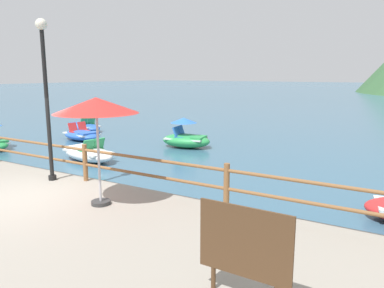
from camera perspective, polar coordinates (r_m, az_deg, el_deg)
ground_plane at (r=45.58m, az=21.82°, el=6.13°), size 200.00×200.00×0.00m
dock_railing at (r=9.77m, az=-16.18°, el=-2.20°), size 23.92×0.12×0.95m
lamp_post at (r=9.90m, az=-21.63°, el=8.41°), size 0.28×0.28×4.00m
sign_board at (r=4.56m, az=8.08°, el=-14.96°), size 1.18×0.08×1.19m
beach_umbrella at (r=7.66m, az=-14.55°, el=5.55°), size 1.70×1.70×2.24m
pedal_boat_1 at (r=18.30m, az=-16.62°, el=1.37°), size 2.48×1.70×0.81m
pedal_boat_2 at (r=15.73m, az=-0.95°, el=1.03°), size 2.27×1.47×1.27m
pedal_boat_3 at (r=13.87m, az=-15.75°, el=-1.38°), size 2.65×1.54×0.85m
pedal_boat_4 at (r=21.13m, az=-16.26°, el=2.58°), size 2.74×1.67×0.80m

